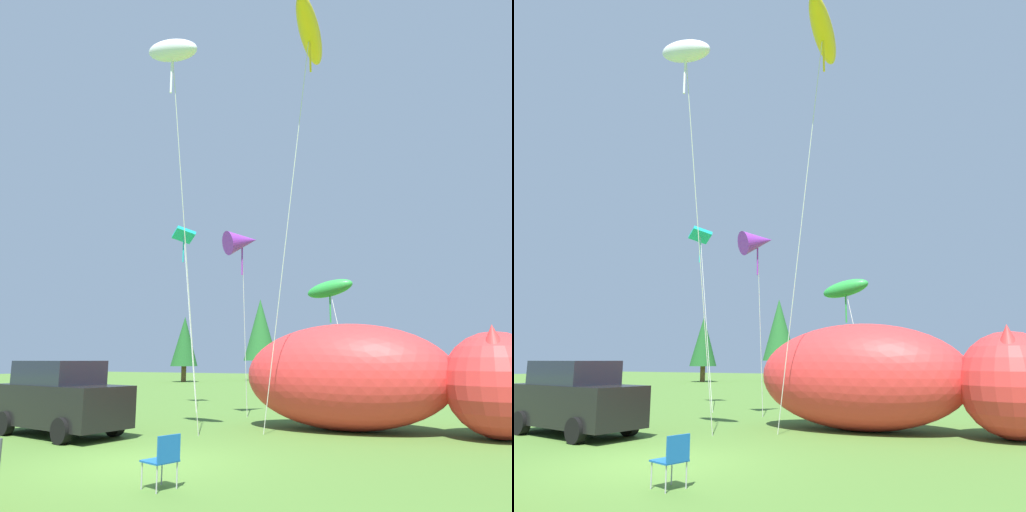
# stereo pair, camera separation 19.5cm
# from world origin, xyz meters

# --- Properties ---
(ground_plane) EXTENTS (120.00, 120.00, 0.00)m
(ground_plane) POSITION_xyz_m (0.00, 0.00, 0.00)
(ground_plane) COLOR #4C752D
(parked_car) EXTENTS (4.48, 2.39, 2.04)m
(parked_car) POSITION_xyz_m (-4.51, 1.99, 1.01)
(parked_car) COLOR black
(parked_car) RESTS_ON ground
(folding_chair) EXTENTS (0.59, 0.59, 0.87)m
(folding_chair) POSITION_xyz_m (1.67, -1.53, 0.51)
(folding_chair) COLOR #1959A5
(folding_chair) RESTS_ON ground
(inflatable_cat) EXTENTS (8.79, 3.39, 3.15)m
(inflatable_cat) POSITION_xyz_m (3.45, 6.50, 1.45)
(inflatable_cat) COLOR red
(inflatable_cat) RESTS_ON ground
(kite_purple_delta) EXTENTS (1.59, 1.70, 7.09)m
(kite_purple_delta) POSITION_xyz_m (-1.81, 7.77, 6.49)
(kite_purple_delta) COLOR silver
(kite_purple_delta) RESTS_ON ground
(kite_teal_diamond) EXTENTS (2.46, 2.00, 8.13)m
(kite_teal_diamond) POSITION_xyz_m (-6.16, 10.18, 7.64)
(kite_teal_diamond) COLOR silver
(kite_teal_diamond) RESTS_ON ground
(kite_yellow_hero) EXTENTS (2.59, 2.92, 12.17)m
(kite_yellow_hero) POSITION_xyz_m (2.48, 3.87, 11.57)
(kite_yellow_hero) COLOR silver
(kite_yellow_hero) RESTS_ON ground
(kite_white_ghost) EXTENTS (1.99, 2.61, 11.17)m
(kite_white_ghost) POSITION_xyz_m (-0.78, 1.57, 10.52)
(kite_white_ghost) COLOR silver
(kite_white_ghost) RESTS_ON ground
(kite_green_fish) EXTENTS (2.27, 1.56, 5.25)m
(kite_green_fish) POSITION_xyz_m (0.99, 9.73, 4.74)
(kite_green_fish) COLOR silver
(kite_green_fish) RESTS_ON ground
(horizon_tree_east) EXTENTS (2.57, 2.57, 6.13)m
(horizon_tree_east) POSITION_xyz_m (-20.66, 31.75, 3.76)
(horizon_tree_east) COLOR brown
(horizon_tree_east) RESTS_ON ground
(horizon_tree_mid) EXTENTS (3.46, 3.46, 8.26)m
(horizon_tree_mid) POSITION_xyz_m (-15.68, 38.17, 5.07)
(horizon_tree_mid) COLOR brown
(horizon_tree_mid) RESTS_ON ground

